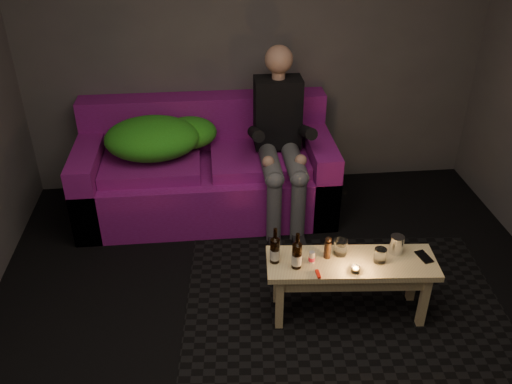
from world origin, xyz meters
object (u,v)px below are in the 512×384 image
(sofa, at_px, (206,173))
(person, at_px, (280,135))
(beer_bottle_a, at_px, (275,250))
(coffee_table, at_px, (351,271))
(beer_bottle_b, at_px, (297,255))
(steel_cup, at_px, (397,244))

(sofa, distance_m, person, 0.75)
(sofa, bearing_deg, beer_bottle_a, -73.93)
(sofa, height_order, coffee_table, sofa)
(person, relative_size, beer_bottle_a, 5.62)
(beer_bottle_b, bearing_deg, beer_bottle_a, 152.14)
(person, bearing_deg, coffee_table, -77.40)
(coffee_table, distance_m, steel_cup, 0.34)
(coffee_table, bearing_deg, steel_cup, 11.65)
(coffee_table, distance_m, beer_bottle_b, 0.40)
(person, xyz_separation_m, steel_cup, (0.59, -1.22, -0.23))
(coffee_table, bearing_deg, beer_bottle_a, 174.91)
(coffee_table, distance_m, beer_bottle_a, 0.52)
(person, height_order, beer_bottle_b, person)
(person, xyz_separation_m, beer_bottle_a, (-0.20, -1.24, -0.20))
(sofa, distance_m, coffee_table, 1.71)
(person, height_order, coffee_table, person)
(beer_bottle_b, bearing_deg, steel_cup, 7.42)
(beer_bottle_b, height_order, steel_cup, beer_bottle_b)
(person, bearing_deg, steel_cup, -64.17)
(sofa, relative_size, beer_bottle_b, 8.36)
(beer_bottle_a, xyz_separation_m, beer_bottle_b, (0.13, -0.07, 0.00))
(beer_bottle_a, bearing_deg, coffee_table, -5.09)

